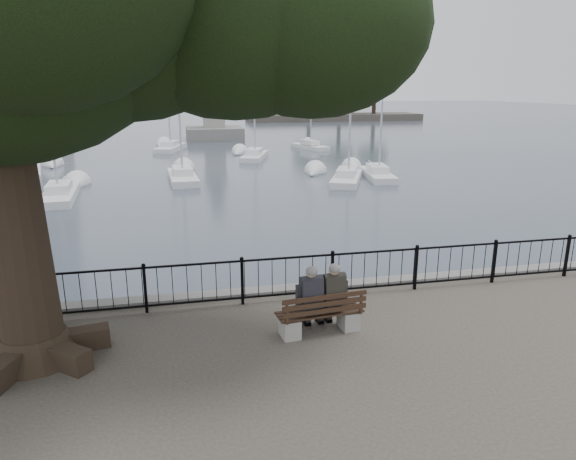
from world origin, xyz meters
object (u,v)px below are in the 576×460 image
object	(u,v)px
person_left	(309,302)
lion_monument	(214,119)
bench	(321,318)
lighthouse	(32,25)
person_right	(331,299)

from	to	relation	value
person_left	lion_monument	world-z (taller)	lion_monument
person_left	lion_monument	bearing A→B (deg)	87.72
lion_monument	person_left	bearing A→B (deg)	-92.28
bench	lighthouse	xyz separation A→B (m)	(-18.27, 61.17, 11.32)
person_left	lighthouse	bearing A→B (deg)	106.46
person_right	lion_monument	size ratio (longest dim) A/B	0.16
lighthouse	lion_monument	world-z (taller)	lighthouse
person_left	person_right	xyz separation A→B (m)	(0.45, 0.05, 0.00)
lighthouse	person_right	bearing A→B (deg)	-73.14
person_left	lighthouse	distance (m)	64.64
bench	person_right	size ratio (longest dim) A/B	1.23
person_right	lion_monument	xyz separation A→B (m)	(1.50, 48.98, 0.59)
bench	lion_monument	bearing A→B (deg)	87.98
person_left	lion_monument	size ratio (longest dim) A/B	0.16
person_right	lighthouse	world-z (taller)	lighthouse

